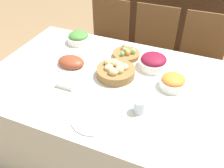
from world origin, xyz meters
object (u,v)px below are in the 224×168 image
(dinner_plate, at_px, (93,118))
(spoon, at_px, (124,128))
(egg_basket, at_px, (126,53))
(carrot_bowl, at_px, (173,82))
(chair_far_right, at_px, (199,60))
(chair_far_left, at_px, (106,41))
(bread_basket, at_px, (116,71))
(beet_salad_bowl, at_px, (153,62))
(knife, at_px, (119,126))
(ham_platter, at_px, (71,63))
(drinking_cup, at_px, (139,106))
(sideboard, at_px, (176,17))
(fork, at_px, (70,111))
(butter_dish, at_px, (67,84))
(chair_far_center, at_px, (150,50))
(green_salad_bowl, at_px, (79,38))

(dinner_plate, height_order, spoon, dinner_plate)
(egg_basket, relative_size, carrot_bowl, 1.20)
(chair_far_right, height_order, chair_far_left, same)
(bread_basket, xyz_separation_m, egg_basket, (-0.02, 0.27, -0.02))
(beet_salad_bowl, height_order, knife, beet_salad_bowl)
(ham_platter, xyz_separation_m, dinner_plate, (0.39, -0.42, -0.02))
(ham_platter, height_order, drinking_cup, drinking_cup)
(sideboard, distance_m, beet_salad_bowl, 1.68)
(carrot_bowl, relative_size, knife, 0.99)
(egg_basket, bearing_deg, spoon, -71.22)
(carrot_bowl, height_order, fork, carrot_bowl)
(butter_dish, bearing_deg, knife, -23.78)
(chair_far_center, bearing_deg, drinking_cup, -79.95)
(green_salad_bowl, height_order, fork, green_salad_bowl)
(chair_far_right, bearing_deg, knife, -106.43)
(chair_far_left, relative_size, knife, 5.17)
(chair_far_center, distance_m, carrot_bowl, 0.93)
(knife, xyz_separation_m, butter_dish, (-0.45, 0.20, 0.01))
(chair_far_center, height_order, carrot_bowl, chair_far_center)
(chair_far_left, bearing_deg, egg_basket, -51.14)
(beet_salad_bowl, height_order, carrot_bowl, beet_salad_bowl)
(ham_platter, relative_size, carrot_bowl, 1.75)
(fork, distance_m, spoon, 0.34)
(bread_basket, xyz_separation_m, ham_platter, (-0.35, -0.01, -0.01))
(dinner_plate, bearing_deg, knife, -0.00)
(chair_far_center, xyz_separation_m, drinking_cup, (0.21, -1.12, 0.29))
(fork, relative_size, knife, 1.00)
(beet_salad_bowl, distance_m, knife, 0.64)
(chair_far_right, relative_size, ham_platter, 2.97)
(egg_basket, relative_size, knife, 1.19)
(dinner_plate, bearing_deg, drinking_cup, 35.17)
(chair_far_center, xyz_separation_m, spoon, (0.17, -1.28, 0.25))
(carrot_bowl, height_order, butter_dish, carrot_bowl)
(green_salad_bowl, distance_m, fork, 0.84)
(chair_far_right, xyz_separation_m, carrot_bowl, (-0.14, -0.82, 0.29))
(chair_far_right, height_order, ham_platter, chair_far_right)
(ham_platter, bearing_deg, fork, -61.17)
(green_salad_bowl, xyz_separation_m, drinking_cup, (0.73, -0.60, -0.00))
(chair_far_center, xyz_separation_m, knife, (0.14, -1.28, 0.25))
(spoon, bearing_deg, drinking_cup, 72.45)
(chair_far_center, distance_m, spoon, 1.31)
(chair_far_left, relative_size, ham_platter, 2.97)
(spoon, bearing_deg, fork, 175.95)
(egg_basket, distance_m, green_salad_bowl, 0.46)
(ham_platter, relative_size, beet_salad_bowl, 1.43)
(chair_far_center, relative_size, bread_basket, 3.45)
(drinking_cup, bearing_deg, egg_basket, 116.91)
(chair_far_right, relative_size, chair_far_left, 1.00)
(carrot_bowl, relative_size, dinner_plate, 0.69)
(beet_salad_bowl, bearing_deg, knife, -92.30)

